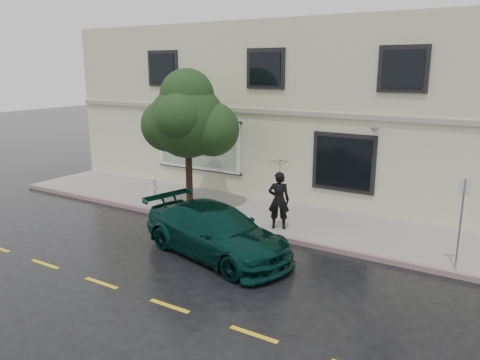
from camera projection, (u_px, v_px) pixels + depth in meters
The scene contains 12 objects.
ground at pixel (188, 240), 14.58m from camera, with size 90.00×90.00×0.00m, color black.
sidewalk at pixel (242, 211), 17.26m from camera, with size 20.00×3.50×0.15m, color gray.
curb at pixel (215, 224), 15.81m from camera, with size 20.00×0.18×0.16m, color gray.
road_marking at pixel (101, 283), 11.68m from camera, with size 19.00×0.12×0.01m, color gold.
building at pixel (308, 107), 21.20m from camera, with size 20.00×8.12×7.00m.
billboard at pixel (198, 145), 19.80m from camera, with size 4.30×0.16×2.20m.
car at pixel (216, 231), 13.27m from camera, with size 2.17×4.92×1.43m, color #072E28.
pedestrian at pixel (279, 200), 15.01m from camera, with size 0.69×0.45×1.89m, color black.
umbrella at pixel (280, 162), 14.71m from camera, with size 0.85×0.85×0.63m, color black.
street_tree at pixel (188, 121), 16.65m from camera, with size 2.68×2.68×4.60m.
fire_hydrant at pixel (153, 188), 18.59m from camera, with size 0.35×0.33×0.86m.
sign_pole at pixel (461, 215), 11.82m from camera, with size 0.28×0.14×2.42m.
Camera 1 is at (8.58, -10.84, 5.27)m, focal length 35.00 mm.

